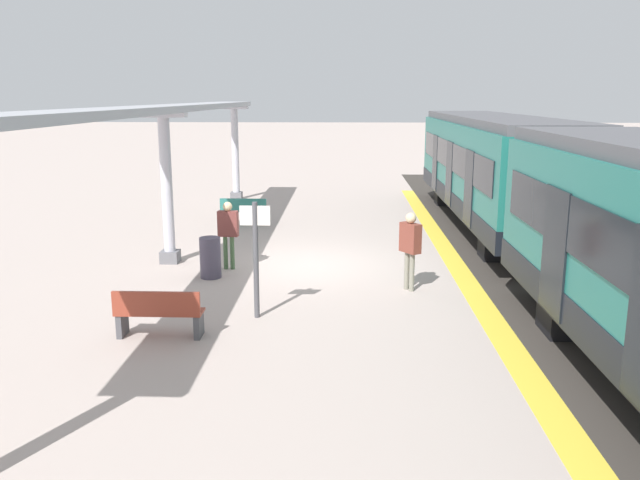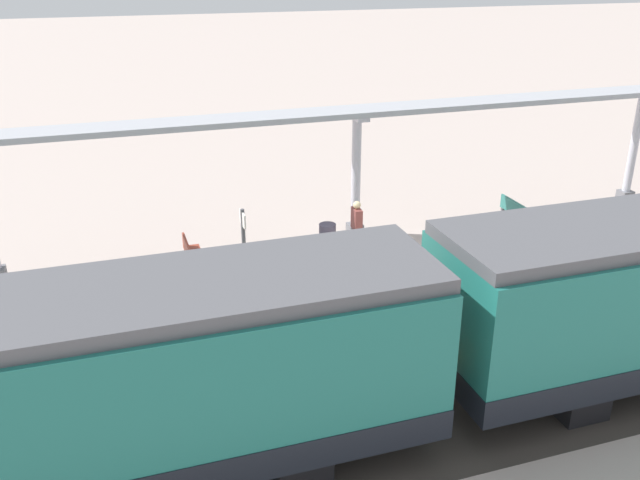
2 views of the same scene
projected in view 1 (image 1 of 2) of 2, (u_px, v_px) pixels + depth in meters
ground_plane at (308, 265)px, 16.11m from camera, size 176.00×176.00×0.00m
tactile_edge_strip at (457, 266)px, 15.97m from camera, size 0.50×26.12×0.01m
trackbed at (533, 267)px, 15.91m from camera, size 3.20×38.12×0.01m
train_near_carriage at (491, 169)px, 20.51m from camera, size 2.65×13.37×3.48m
canopy_pillar_nearest at (235, 153)px, 25.88m from camera, size 1.10×0.44×3.70m
canopy_pillar_second at (167, 188)px, 15.94m from camera, size 1.10×0.44×3.70m
canopy_beam at (163, 109)px, 15.54m from camera, size 1.20×21.15×0.16m
bench_near_end at (244, 211)px, 21.11m from camera, size 1.51×0.47×0.86m
bench_mid_platform at (159, 313)px, 11.18m from camera, size 1.50×0.44×0.86m
trash_bin at (210, 258)px, 14.89m from camera, size 0.48×0.48×0.94m
platform_info_sign at (256, 249)px, 12.02m from camera, size 0.56×0.10×2.20m
passenger_waiting_near_edge at (410, 242)px, 13.79m from camera, size 0.45×0.53×1.69m
passenger_by_the_benches at (228, 227)px, 15.51m from camera, size 0.49×0.25×1.64m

